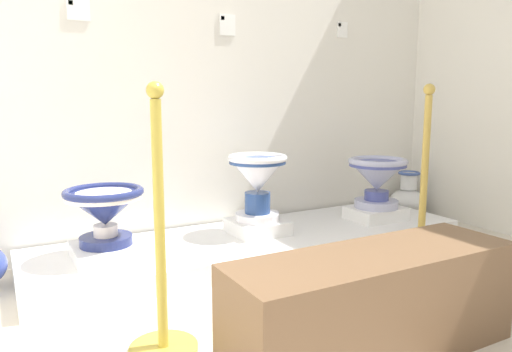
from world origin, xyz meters
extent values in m
cube|color=silver|center=(1.74, 2.50, 1.54)|extent=(3.68, 0.06, 3.09)
cube|color=white|center=(1.74, 2.06, 0.06)|extent=(2.77, 0.76, 0.12)
cube|color=white|center=(0.80, 2.05, 0.15)|extent=(0.34, 0.36, 0.07)
cylinder|color=navy|center=(0.80, 2.05, 0.22)|extent=(0.27, 0.27, 0.05)
cylinder|color=white|center=(0.80, 2.05, 0.27)|extent=(0.12, 0.12, 0.06)
cone|color=navy|center=(0.80, 2.05, 0.39)|extent=(0.41, 0.41, 0.18)
cylinder|color=white|center=(0.80, 2.05, 0.46)|extent=(0.40, 0.40, 0.03)
torus|color=navy|center=(0.80, 2.05, 0.48)|extent=(0.41, 0.41, 0.04)
cylinder|color=white|center=(0.80, 2.05, 0.47)|extent=(0.29, 0.29, 0.01)
cube|color=white|center=(1.74, 2.08, 0.16)|extent=(0.33, 0.32, 0.09)
cylinder|color=white|center=(1.74, 2.08, 0.23)|extent=(0.28, 0.28, 0.05)
cylinder|color=navy|center=(1.74, 2.08, 0.32)|extent=(0.16, 0.16, 0.13)
cone|color=white|center=(1.74, 2.08, 0.49)|extent=(0.36, 0.36, 0.22)
cylinder|color=navy|center=(1.74, 2.08, 0.58)|extent=(0.35, 0.35, 0.03)
torus|color=white|center=(1.74, 2.08, 0.60)|extent=(0.37, 0.37, 0.04)
cylinder|color=navy|center=(1.74, 2.08, 0.59)|extent=(0.25, 0.25, 0.01)
cube|color=white|center=(2.64, 1.99, 0.16)|extent=(0.37, 0.29, 0.09)
cylinder|color=#ABAFD2|center=(2.64, 1.99, 0.23)|extent=(0.30, 0.30, 0.05)
cylinder|color=#424B96|center=(2.64, 1.99, 0.29)|extent=(0.17, 0.17, 0.07)
cone|color=#ABAFD2|center=(2.64, 1.99, 0.43)|extent=(0.40, 0.40, 0.21)
cylinder|color=#424B96|center=(2.64, 1.99, 0.51)|extent=(0.39, 0.39, 0.03)
torus|color=#ABAFD2|center=(2.64, 1.99, 0.53)|extent=(0.41, 0.41, 0.04)
cylinder|color=#424B96|center=(2.64, 1.99, 0.53)|extent=(0.28, 0.28, 0.01)
cube|color=white|center=(0.80, 2.46, 1.46)|extent=(0.13, 0.01, 0.12)
cube|color=#5B9E4C|center=(0.76, 2.46, 1.49)|extent=(0.02, 0.01, 0.02)
cube|color=white|center=(1.73, 2.46, 1.44)|extent=(0.11, 0.01, 0.13)
cube|color=#386BAD|center=(1.69, 2.46, 1.48)|extent=(0.02, 0.01, 0.02)
cube|color=white|center=(2.68, 2.46, 1.47)|extent=(0.09, 0.01, 0.11)
cube|color=slate|center=(2.65, 2.46, 1.50)|extent=(0.02, 0.01, 0.02)
cylinder|color=#3B5191|center=(3.28, 2.29, 0.01)|extent=(0.12, 0.12, 0.03)
ellipsoid|color=white|center=(3.28, 2.29, 0.13)|extent=(0.29, 0.29, 0.19)
cylinder|color=white|center=(3.28, 2.29, 0.29)|extent=(0.13, 0.13, 0.13)
torus|color=#3B5191|center=(3.28, 2.29, 0.36)|extent=(0.18, 0.18, 0.02)
cylinder|color=gold|center=(0.83, 1.18, 0.01)|extent=(0.26, 0.26, 0.02)
cylinder|color=gold|center=(0.83, 1.18, 0.49)|extent=(0.04, 0.04, 0.94)
sphere|color=gold|center=(0.83, 1.18, 0.99)|extent=(0.06, 0.06, 0.06)
cylinder|color=gold|center=(2.42, 1.37, 0.01)|extent=(0.23, 0.23, 0.02)
cylinder|color=gold|center=(2.42, 1.37, 0.50)|extent=(0.04, 0.04, 0.96)
sphere|color=gold|center=(2.42, 1.37, 1.01)|extent=(0.06, 0.06, 0.06)
cube|color=brown|center=(1.52, 0.78, 0.20)|extent=(1.16, 0.36, 0.40)
camera|label=1|loc=(0.31, -0.50, 0.97)|focal=33.80mm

